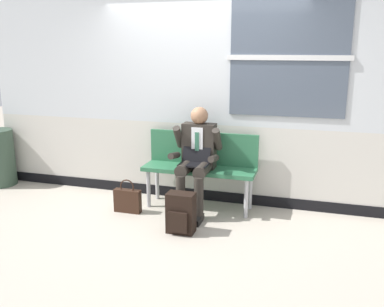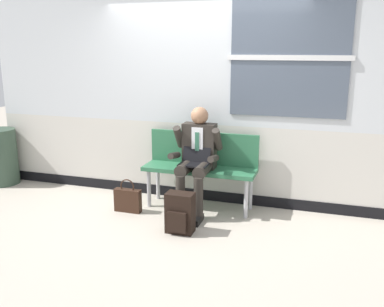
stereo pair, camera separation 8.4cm
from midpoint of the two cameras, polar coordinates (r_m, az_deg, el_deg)
name	(u,v)px [view 2 (the right image)]	position (r m, az deg, el deg)	size (l,w,h in m)	color
ground_plane	(187,216)	(5.09, -0.23, -8.46)	(18.00, 18.00, 0.00)	#B2A899
station_wall	(204,88)	(5.35, 2.14, 8.84)	(6.06, 0.17, 2.94)	silver
bench_with_person	(201,162)	(5.23, 1.70, -1.22)	(1.40, 0.42, 0.94)	#2D6B47
person_seated	(196,157)	(5.02, 1.07, -0.49)	(0.57, 0.70, 1.28)	#2D2823
backpack	(180,213)	(4.59, -1.13, -8.13)	(0.30, 0.22, 0.45)	black
handbag	(128,200)	(5.22, -8.25, -6.22)	(0.33, 0.09, 0.42)	#331E14
trash_bin	(1,157)	(6.74, -24.16, -0.40)	(0.46, 0.46, 0.82)	#334738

